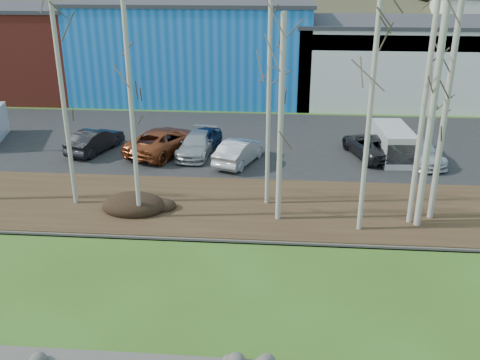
# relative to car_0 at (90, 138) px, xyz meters

# --- Properties ---
(river) EXTENTS (80.00, 8.00, 0.90)m
(river) POSITION_rel_car_0_xyz_m (10.44, -15.20, -0.85)
(river) COLOR #132130
(river) RESTS_ON ground
(far_bank_rocks) EXTENTS (80.00, 0.80, 0.46)m
(far_bank_rocks) POSITION_rel_car_0_xyz_m (10.44, -11.10, -0.85)
(far_bank_rocks) COLOR #47423D
(far_bank_rocks) RESTS_ON ground
(far_bank) EXTENTS (80.00, 7.00, 0.15)m
(far_bank) POSITION_rel_car_0_xyz_m (10.44, -7.90, -0.77)
(far_bank) COLOR #382616
(far_bank) RESTS_ON ground
(parking_lot) EXTENTS (80.00, 14.00, 0.14)m
(parking_lot) POSITION_rel_car_0_xyz_m (10.44, 2.60, -0.78)
(parking_lot) COLOR black
(parking_lot) RESTS_ON ground
(building_brick) EXTENTS (16.32, 12.24, 7.80)m
(building_brick) POSITION_rel_car_0_xyz_m (-13.56, 16.60, 3.06)
(building_brick) COLOR maroon
(building_brick) RESTS_ON ground
(building_blue) EXTENTS (20.40, 12.24, 8.30)m
(building_blue) POSITION_rel_car_0_xyz_m (4.44, 16.60, 3.31)
(building_blue) COLOR blue
(building_blue) RESTS_ON ground
(building_white) EXTENTS (18.36, 12.24, 6.80)m
(building_white) POSITION_rel_car_0_xyz_m (22.44, 16.58, 2.57)
(building_white) COLOR silver
(building_white) RESTS_ON ground
(dirt_mound) EXTENTS (3.09, 2.18, 0.61)m
(dirt_mound) POSITION_rel_car_0_xyz_m (5.22, -8.86, -0.39)
(dirt_mound) COLOR black
(dirt_mound) RESTS_ON far_bank
(birch_1) EXTENTS (0.21, 0.21, 11.15)m
(birch_1) POSITION_rel_car_0_xyz_m (2.10, -8.24, 4.88)
(birch_1) COLOR beige
(birch_1) RESTS_ON far_bank
(birch_2) EXTENTS (0.20, 0.20, 11.18)m
(birch_2) POSITION_rel_car_0_xyz_m (5.69, -9.58, 4.90)
(birch_2) COLOR beige
(birch_2) RESTS_ON far_bank
(birch_3) EXTENTS (0.25, 0.25, 9.31)m
(birch_3) POSITION_rel_car_0_xyz_m (12.20, -9.24, 3.96)
(birch_3) COLOR beige
(birch_3) RESTS_ON far_bank
(birch_4) EXTENTS (0.20, 0.20, 9.95)m
(birch_4) POSITION_rel_car_0_xyz_m (11.62, -7.52, 4.28)
(birch_4) COLOR beige
(birch_4) RESTS_ON far_bank
(birch_5) EXTENTS (0.22, 0.22, 10.47)m
(birch_5) POSITION_rel_car_0_xyz_m (15.87, -10.01, 4.54)
(birch_5) COLOR beige
(birch_5) RESTS_ON far_bank
(birch_6) EXTENTS (0.29, 0.29, 10.48)m
(birch_6) POSITION_rel_car_0_xyz_m (18.56, -9.38, 4.54)
(birch_6) COLOR beige
(birch_6) RESTS_ON far_bank
(birch_7) EXTENTS (0.26, 0.26, 10.17)m
(birch_7) POSITION_rel_car_0_xyz_m (19.33, -8.57, 4.39)
(birch_7) COLOR beige
(birch_7) RESTS_ON far_bank
(birch_8) EXTENTS (0.23, 0.23, 12.53)m
(birch_8) POSITION_rel_car_0_xyz_m (18.26, -9.12, 5.57)
(birch_8) COLOR beige
(birch_8) RESTS_ON far_bank
(car_0) EXTENTS (1.94, 4.24, 1.41)m
(car_0) POSITION_rel_car_0_xyz_m (0.00, 0.00, 0.00)
(car_0) COLOR white
(car_0) RESTS_ON parking_lot
(car_1) EXTENTS (2.78, 4.67, 1.46)m
(car_1) POSITION_rel_car_0_xyz_m (0.50, -0.48, 0.02)
(car_1) COLOR black
(car_1) RESTS_ON parking_lot
(car_2) EXTENTS (4.71, 6.37, 1.61)m
(car_2) POSITION_rel_car_0_xyz_m (4.94, -0.39, 0.10)
(car_2) COLOR brown
(car_2) RESTS_ON parking_lot
(car_3) EXTENTS (2.36, 4.85, 1.36)m
(car_3) POSITION_rel_car_0_xyz_m (7.05, -0.58, -0.03)
(car_3) COLOR #9DA0A4
(car_3) RESTS_ON parking_lot
(car_4) EXTENTS (2.55, 4.49, 1.44)m
(car_4) POSITION_rel_car_0_xyz_m (7.23, -0.06, 0.01)
(car_4) COLOR #0D1D43
(car_4) RESTS_ON parking_lot
(car_5) EXTENTS (3.01, 4.73, 1.47)m
(car_5) POSITION_rel_car_0_xyz_m (9.81, -1.86, 0.03)
(car_5) COLOR #B7B7BA
(car_5) RESTS_ON parking_lot
(car_6) EXTENTS (3.63, 5.48, 1.40)m
(car_6) POSITION_rel_car_0_xyz_m (17.80, -0.00, -0.01)
(car_6) COLOR #232325
(car_6) RESTS_ON parking_lot
(car_7) EXTENTS (2.99, 5.00, 1.36)m
(car_7) POSITION_rel_car_0_xyz_m (20.46, -0.80, -0.03)
(car_7) COLOR silver
(car_7) RESTS_ON parking_lot
(van_white) EXTENTS (2.08, 4.49, 1.92)m
(van_white) POSITION_rel_car_0_xyz_m (19.06, -0.40, 0.25)
(van_white) COLOR silver
(van_white) RESTS_ON parking_lot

